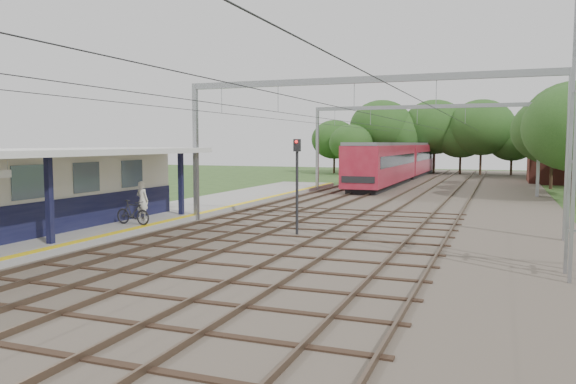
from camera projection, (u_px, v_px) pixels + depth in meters
The scene contains 14 objects.
ground at pixel (57, 318), 12.97m from camera, with size 160.00×160.00×0.00m, color #2D4C1E.
ballast_bed at pixel (417, 200), 39.46m from camera, with size 18.00×90.00×0.10m, color #473D33.
platform at pixel (144, 219), 28.65m from camera, with size 5.00×52.00×0.35m, color gray.
yellow_stripe at pixel (182, 217), 27.83m from camera, with size 0.45×52.00×0.01m, color yellow.
station_building at pixel (10, 193), 22.46m from camera, with size 3.41×18.00×3.40m.
canopy at pixel (9, 153), 21.00m from camera, with size 6.40×20.00×3.44m.
rail_tracks at pixel (382, 197), 40.34m from camera, with size 11.80×88.00×0.15m.
catenary_system at pixel (398, 119), 34.81m from camera, with size 17.22×88.00×7.00m.
tree_band at pixel (450, 135), 64.33m from camera, with size 31.72×30.88×8.82m.
house_far at pixel (573, 151), 55.39m from camera, with size 8.00×6.12×8.66m.
person at pixel (142, 201), 26.74m from camera, with size 0.68×0.45×1.87m, color white.
bicycle at pixel (133, 212), 25.28m from camera, with size 0.52×1.86×1.12m, color black.
train at pixel (401, 160), 59.41m from camera, with size 3.04×37.82×3.98m.
signal_post at pixel (297, 176), 23.95m from camera, with size 0.29×0.26×4.20m.
Camera 1 is at (9.52, -9.92, 4.03)m, focal length 35.00 mm.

